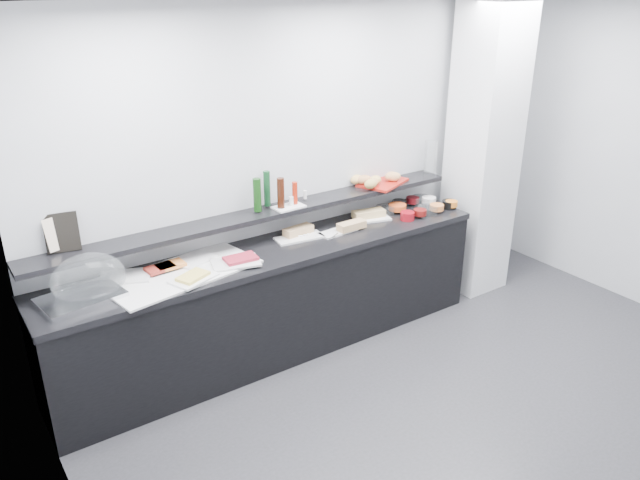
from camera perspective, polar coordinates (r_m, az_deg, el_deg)
ground at (r=4.56m, az=15.80°, el=-16.43°), size 5.00×5.00×0.00m
back_wall at (r=5.23m, az=0.67°, el=6.58°), size 5.00×0.02×2.70m
ceiling at (r=3.57m, az=20.72°, el=19.54°), size 5.00×5.00×0.00m
column at (r=5.96m, az=14.68°, el=7.90°), size 0.50×0.50×2.70m
buffet_cabinet at (r=5.00m, az=-4.00°, el=-5.77°), size 3.60×0.60×0.85m
counter_top at (r=4.80m, az=-4.15°, el=-1.07°), size 3.62×0.62×0.05m
wall_shelf at (r=4.85m, az=-5.29°, el=2.38°), size 3.60×0.25×0.04m
cloche_base at (r=4.31m, az=-21.02°, el=-5.00°), size 0.55×0.41×0.04m
cloche_dome at (r=4.31m, az=-20.41°, el=-3.33°), size 0.51×0.36×0.34m
linen_runner at (r=4.49m, az=-12.54°, el=-2.97°), size 1.14×0.68×0.01m
platter_meat_a at (r=4.50m, az=-17.37°, el=-3.20°), size 0.40×0.34×0.01m
food_meat_a at (r=4.52m, az=-14.40°, el=-2.50°), size 0.21×0.14×0.02m
platter_salmon at (r=4.63m, az=-11.33°, el=-1.81°), size 0.34×0.29×0.01m
food_salmon at (r=4.54m, az=-13.54°, el=-2.25°), size 0.21×0.14×0.02m
platter_cheese at (r=4.36m, az=-11.48°, el=-3.45°), size 0.36×0.30×0.01m
food_cheese at (r=4.35m, az=-11.55°, el=-3.26°), size 0.25×0.21×0.02m
platter_meat_b at (r=4.54m, az=-7.74°, el=-2.05°), size 0.39×0.31×0.01m
food_meat_b at (r=4.56m, az=-7.27°, el=-1.68°), size 0.24×0.17×0.02m
sandwich_plate_left at (r=4.96m, az=-1.91°, el=0.21°), size 0.40×0.21×0.01m
sandwich_food_left at (r=5.01m, az=-2.00°, el=0.88°), size 0.26×0.12×0.06m
tongs_left at (r=4.96m, az=-1.95°, el=0.36°), size 0.16×0.03×0.01m
sandwich_plate_mid at (r=5.08m, az=1.64°, el=0.76°), size 0.33×0.16×0.01m
sandwich_food_mid at (r=5.11m, az=2.91°, el=1.33°), size 0.25×0.10×0.06m
tongs_mid at (r=4.95m, az=1.21°, el=0.32°), size 0.15×0.08×0.01m
sandwich_plate_right at (r=5.36m, az=4.80°, el=1.93°), size 0.34×0.22×0.01m
sandwich_food_right at (r=5.38m, az=4.47°, el=2.42°), size 0.30×0.17×0.06m
tongs_right at (r=5.26m, az=3.36°, el=1.67°), size 0.16×0.04×0.01m
bowl_glass_fruit at (r=5.50m, az=5.98°, el=2.72°), size 0.20×0.20×0.07m
fill_glass_fruit at (r=5.55m, az=7.09°, el=3.00°), size 0.20×0.20×0.05m
bowl_black_jam at (r=5.65m, az=7.24°, el=3.26°), size 0.16×0.16×0.07m
fill_black_jam at (r=5.75m, az=8.47°, el=3.65°), size 0.15×0.15×0.05m
bowl_glass_cream at (r=5.78m, az=9.29°, el=3.58°), size 0.25×0.25×0.07m
fill_glass_cream at (r=5.77m, az=9.92°, el=3.64°), size 0.14×0.14×0.05m
bowl_red_jam at (r=5.39m, az=7.99°, el=2.20°), size 0.16×0.16×0.07m
fill_red_jam at (r=5.45m, az=9.13°, el=2.52°), size 0.15×0.15×0.05m
bowl_glass_salmon at (r=5.55m, az=9.82°, el=2.70°), size 0.22×0.22×0.07m
fill_glass_salmon at (r=5.60m, az=10.62°, el=2.97°), size 0.12×0.12×0.05m
bowl_black_fruit at (r=5.73m, az=11.74°, el=3.21°), size 0.16×0.16×0.07m
fill_black_fruit at (r=5.72m, az=11.93°, el=3.28°), size 0.13×0.13×0.05m
framed_print at (r=4.42m, az=-22.54°, el=0.64°), size 0.23×0.11×0.26m
print_art at (r=4.42m, az=-22.76°, el=0.62°), size 0.19×0.10×0.22m
condiment_tray at (r=4.91m, az=-2.88°, el=3.04°), size 0.25×0.16×0.01m
bottle_green_a at (r=4.78m, az=-5.76°, el=4.12°), size 0.07×0.07×0.26m
bottle_brown at (r=4.84m, az=-3.61°, el=4.30°), size 0.06×0.06×0.24m
bottle_green_b at (r=4.89m, az=-4.87°, el=4.71°), size 0.07×0.07×0.28m
bottle_hot at (r=4.92m, az=-2.31°, el=4.31°), size 0.05×0.05×0.18m
shaker_salt at (r=4.92m, az=-2.65°, el=3.60°), size 0.04×0.04×0.07m
shaker_pepper at (r=5.06m, az=-1.38°, el=4.17°), size 0.04×0.04×0.07m
bread_tray at (r=5.51m, az=5.75°, el=5.25°), size 0.51×0.44×0.02m
bread_roll_nw at (r=5.40m, az=4.04°, el=5.53°), size 0.16×0.13×0.08m
bread_roll_n at (r=5.41m, az=3.38°, el=5.55°), size 0.13×0.08×0.08m
bread_roll_sw at (r=5.29m, az=4.66°, el=5.13°), size 0.13×0.09×0.08m
bread_roll_s at (r=5.31m, az=4.76°, el=5.20°), size 0.16×0.13×0.08m
bread_roll_se at (r=5.51m, az=6.78°, el=5.76°), size 0.14×0.12×0.08m
bread_roll_midw at (r=5.39m, az=5.04°, el=5.46°), size 0.16×0.13×0.08m
bread_roll_mide at (r=5.52m, az=6.51°, el=5.82°), size 0.13×0.09×0.08m
carafe at (r=5.83m, az=10.06°, el=7.47°), size 0.15×0.15×0.30m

